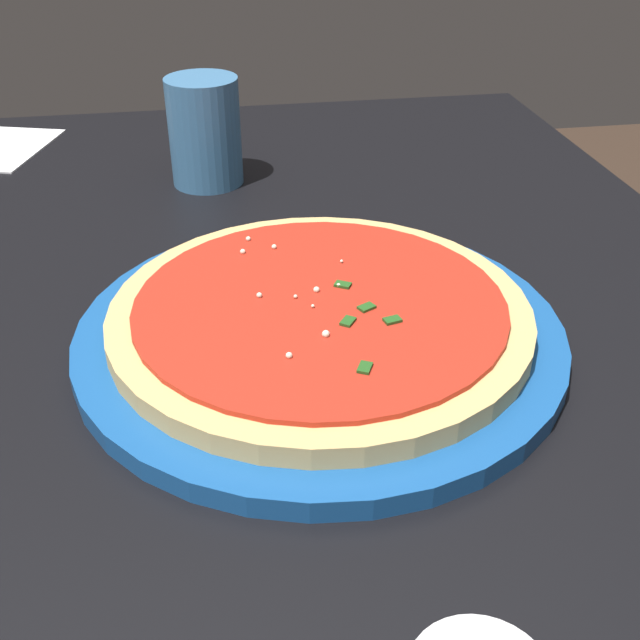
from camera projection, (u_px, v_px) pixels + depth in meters
The scene contains 4 objects.
restaurant_table at pixel (266, 450), 0.67m from camera, with size 1.15×0.85×0.74m.
serving_plate at pixel (320, 334), 0.58m from camera, with size 0.36×0.36×0.02m, color #195199.
pizza at pixel (320, 314), 0.57m from camera, with size 0.31×0.31×0.02m.
cup_tall_drink at pixel (205, 132), 0.82m from camera, with size 0.08×0.08×0.11m, color teal.
Camera 1 is at (0.50, -0.04, 1.07)m, focal length 43.33 mm.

